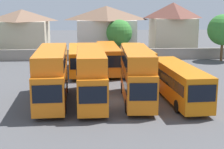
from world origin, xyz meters
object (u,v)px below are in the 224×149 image
object	(u,v)px
bus_5	(78,58)
bus_3	(137,73)
bus_1	(52,73)
tree_left_of_lot	(119,33)
house_terrace_right	(173,28)
bus_4	(178,81)
bus_6	(108,57)
bus_7	(138,58)
house_terrace_left	(23,32)
bus_2	(91,72)
house_terrace_centre	(106,30)
tree_behind_wall	(223,30)

from	to	relation	value
bus_5	bus_3	bearing A→B (deg)	19.28
bus_1	tree_left_of_lot	size ratio (longest dim) A/B	1.71
house_terrace_right	tree_left_of_lot	xyz separation A→B (m)	(-10.00, -3.66, -0.52)
bus_3	house_terrace_right	xyz separation A→B (m)	(10.68, 30.23, 1.95)
bus_4	house_terrace_right	size ratio (longest dim) A/B	1.25
bus_6	tree_left_of_lot	size ratio (longest dim) A/B	1.79
bus_5	bus_1	bearing A→B (deg)	-10.89
bus_1	bus_7	distance (m)	16.70
bus_1	house_terrace_left	bearing A→B (deg)	-167.09
bus_3	house_terrace_left	distance (m)	34.77
bus_1	bus_3	world-z (taller)	bus_1
bus_3	bus_4	distance (m)	4.03
bus_6	bus_2	bearing A→B (deg)	-10.77
bus_6	house_terrace_right	distance (m)	20.36
bus_2	house_terrace_left	size ratio (longest dim) A/B	1.27
bus_2	bus_5	xyz separation A→B (m)	(-1.61, 13.84, -0.87)
tree_left_of_lot	house_terrace_centre	bearing A→B (deg)	118.24
bus_3	bus_5	bearing A→B (deg)	-155.49
bus_4	house_terrace_left	bearing A→B (deg)	-150.18
bus_4	bus_5	xyz separation A→B (m)	(-9.77, 14.16, -0.04)
bus_1	house_terrace_centre	size ratio (longest dim) A/B	1.02
bus_1	bus_6	size ratio (longest dim) A/B	0.96
tree_behind_wall	bus_6	bearing A→B (deg)	-157.73
bus_2	bus_7	size ratio (longest dim) A/B	1.00
bus_7	house_terrace_right	distance (m)	18.80
bus_1	bus_2	world-z (taller)	bus_1
bus_3	bus_4	bearing A→B (deg)	93.69
tree_behind_wall	bus_7	bearing A→B (deg)	-150.59
house_terrace_left	bus_3	bearing A→B (deg)	-62.25
house_terrace_centre	bus_2	bearing A→B (deg)	-95.59
bus_2	house_terrace_left	distance (m)	32.63
bus_4	tree_left_of_lot	bearing A→B (deg)	-176.45
bus_1	house_terrace_centre	bearing A→B (deg)	165.30
tree_behind_wall	house_terrace_centre	bearing A→B (deg)	155.60
bus_7	tree_behind_wall	xyz separation A→B (m)	(14.72, 8.30, 3.04)
bus_4	tree_behind_wall	world-z (taller)	tree_behind_wall
bus_6	tree_behind_wall	xyz separation A→B (m)	(18.65, 7.64, 2.94)
bus_7	tree_behind_wall	bearing A→B (deg)	117.39
bus_4	bus_7	bearing A→B (deg)	-175.59
house_terrace_right	house_terrace_centre	bearing A→B (deg)	179.83
bus_4	tree_behind_wall	xyz separation A→B (m)	(12.84, 21.97, 3.03)
bus_1	house_terrace_left	size ratio (longest dim) A/B	1.20
bus_6	bus_7	bearing A→B (deg)	79.15
bus_3	bus_5	distance (m)	15.43
tree_left_of_lot	bus_5	bearing A→B (deg)	-117.91
tree_left_of_lot	bus_7	bearing A→B (deg)	-83.92
bus_7	tree_left_of_lot	xyz separation A→B (m)	(-1.36, 12.80, 2.30)
bus_5	tree_behind_wall	size ratio (longest dim) A/B	1.61
bus_4	house_terrace_right	xyz separation A→B (m)	(6.75, 30.13, 2.80)
house_terrace_centre	bus_1	bearing A→B (deg)	-102.19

